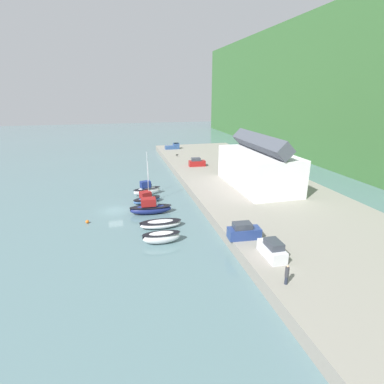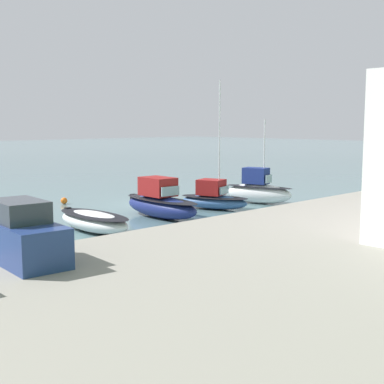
{
  "view_description": "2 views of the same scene",
  "coord_description": "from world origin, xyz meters",
  "px_view_note": "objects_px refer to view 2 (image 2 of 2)",
  "views": [
    {
      "loc": [
        50.43,
        1.32,
        19.62
      ],
      "look_at": [
        0.17,
        13.89,
        2.38
      ],
      "focal_mm": 28.0,
      "sensor_mm": 36.0,
      "label": 1
    },
    {
      "loc": [
        26.44,
        33.75,
        6.47
      ],
      "look_at": [
        1.15,
        7.32,
        1.76
      ],
      "focal_mm": 50.0,
      "sensor_mm": 36.0,
      "label": 2
    }
  ],
  "objects_px": {
    "moored_boat_0": "(258,190)",
    "moored_boat_1": "(214,198)",
    "moored_boat_2": "(160,203)",
    "moored_boat_3": "(94,221)",
    "mooring_buoy_0": "(64,201)",
    "moored_boat_4": "(11,226)",
    "parked_car_3": "(22,236)"
  },
  "relations": [
    {
      "from": "moored_boat_0",
      "to": "moored_boat_1",
      "type": "height_order",
      "value": "moored_boat_1"
    },
    {
      "from": "moored_boat_2",
      "to": "moored_boat_3",
      "type": "distance_m",
      "value": 6.07
    },
    {
      "from": "mooring_buoy_0",
      "to": "moored_boat_0",
      "type": "bearing_deg",
      "value": 137.7
    },
    {
      "from": "moored_boat_3",
      "to": "moored_boat_4",
      "type": "distance_m",
      "value": 4.95
    },
    {
      "from": "moored_boat_0",
      "to": "moored_boat_2",
      "type": "bearing_deg",
      "value": -17.18
    },
    {
      "from": "moored_boat_4",
      "to": "mooring_buoy_0",
      "type": "bearing_deg",
      "value": -131.35
    },
    {
      "from": "moored_boat_0",
      "to": "moored_boat_4",
      "type": "height_order",
      "value": "moored_boat_0"
    },
    {
      "from": "moored_boat_3",
      "to": "moored_boat_4",
      "type": "height_order",
      "value": "moored_boat_4"
    },
    {
      "from": "moored_boat_0",
      "to": "moored_boat_1",
      "type": "relative_size",
      "value": 0.71
    },
    {
      "from": "moored_boat_4",
      "to": "parked_car_3",
      "type": "bearing_deg",
      "value": 67.51
    },
    {
      "from": "moored_boat_0",
      "to": "parked_car_3",
      "type": "xyz_separation_m",
      "value": [
        25.26,
        9.96,
        1.46
      ]
    },
    {
      "from": "moored_boat_1",
      "to": "moored_boat_2",
      "type": "height_order",
      "value": "moored_boat_1"
    },
    {
      "from": "moored_boat_2",
      "to": "parked_car_3",
      "type": "relative_size",
      "value": 1.67
    },
    {
      "from": "moored_boat_2",
      "to": "mooring_buoy_0",
      "type": "xyz_separation_m",
      "value": [
        1.58,
        -10.17,
        -0.76
      ]
    },
    {
      "from": "moored_boat_1",
      "to": "moored_boat_3",
      "type": "height_order",
      "value": "moored_boat_1"
    },
    {
      "from": "moored_boat_2",
      "to": "moored_boat_4",
      "type": "distance_m",
      "value": 10.91
    },
    {
      "from": "moored_boat_0",
      "to": "moored_boat_3",
      "type": "bearing_deg",
      "value": -13.27
    },
    {
      "from": "moored_boat_1",
      "to": "moored_boat_4",
      "type": "bearing_deg",
      "value": -18.11
    },
    {
      "from": "moored_boat_1",
      "to": "moored_boat_2",
      "type": "distance_m",
      "value": 5.39
    },
    {
      "from": "moored_boat_3",
      "to": "mooring_buoy_0",
      "type": "distance_m",
      "value": 11.86
    },
    {
      "from": "moored_boat_1",
      "to": "moored_boat_4",
      "type": "xyz_separation_m",
      "value": [
        16.29,
        0.35,
        0.07
      ]
    },
    {
      "from": "moored_boat_0",
      "to": "moored_boat_4",
      "type": "bearing_deg",
      "value": -15.17
    },
    {
      "from": "parked_car_3",
      "to": "moored_boat_1",
      "type": "bearing_deg",
      "value": -148.89
    },
    {
      "from": "moored_boat_0",
      "to": "moored_boat_4",
      "type": "relative_size",
      "value": 1.31
    },
    {
      "from": "moored_boat_3",
      "to": "moored_boat_2",
      "type": "bearing_deg",
      "value": -171.64
    },
    {
      "from": "moored_boat_3",
      "to": "parked_car_3",
      "type": "distance_m",
      "value": 13.4
    },
    {
      "from": "moored_boat_4",
      "to": "mooring_buoy_0",
      "type": "distance_m",
      "value": 14.0
    },
    {
      "from": "moored_boat_3",
      "to": "mooring_buoy_0",
      "type": "bearing_deg",
      "value": -111.45
    },
    {
      "from": "moored_boat_3",
      "to": "parked_car_3",
      "type": "xyz_separation_m",
      "value": [
        9.2,
        9.56,
        1.9
      ]
    },
    {
      "from": "moored_boat_0",
      "to": "moored_boat_3",
      "type": "height_order",
      "value": "moored_boat_0"
    },
    {
      "from": "moored_boat_4",
      "to": "parked_car_3",
      "type": "distance_m",
      "value": 11.12
    },
    {
      "from": "parked_car_3",
      "to": "moored_boat_3",
      "type": "bearing_deg",
      "value": -129.77
    }
  ]
}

